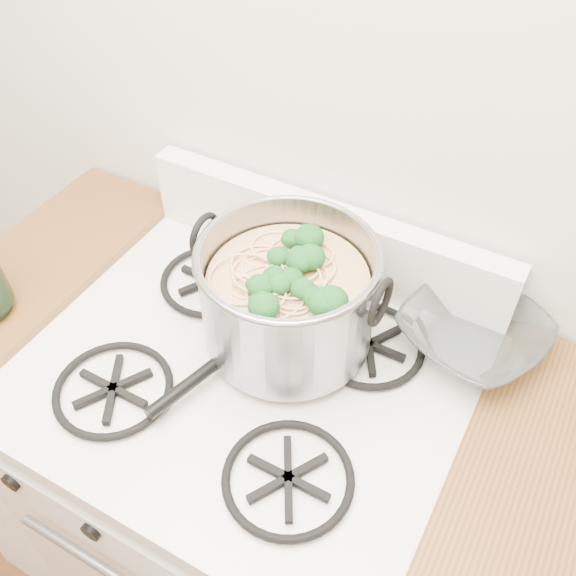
# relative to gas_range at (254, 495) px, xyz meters

# --- Properties ---
(gas_range) EXTENTS (0.76, 0.66, 0.92)m
(gas_range) POSITION_rel_gas_range_xyz_m (0.00, 0.00, 0.00)
(gas_range) COLOR white
(gas_range) RESTS_ON ground
(counter_left) EXTENTS (0.25, 0.65, 0.92)m
(counter_left) POSITION_rel_gas_range_xyz_m (-0.51, 0.00, 0.02)
(counter_left) COLOR silver
(counter_left) RESTS_ON ground
(stock_pot) EXTENTS (0.34, 0.31, 0.21)m
(stock_pot) POSITION_rel_gas_range_xyz_m (0.04, 0.10, 0.58)
(stock_pot) COLOR gray
(stock_pot) RESTS_ON gas_range
(spatula) EXTENTS (0.36, 0.37, 0.02)m
(spatula) POSITION_rel_gas_range_xyz_m (-0.01, 0.08, 0.50)
(spatula) COLOR black
(spatula) RESTS_ON gas_range
(glass_bowl) EXTENTS (0.12, 0.12, 0.02)m
(glass_bowl) POSITION_rel_gas_range_xyz_m (0.33, 0.23, 0.50)
(glass_bowl) COLOR white
(glass_bowl) RESTS_ON gas_range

